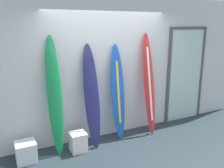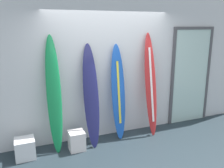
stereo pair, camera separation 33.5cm
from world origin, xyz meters
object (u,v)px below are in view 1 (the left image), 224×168
object	(u,v)px
surfboard_emerald	(55,96)
surfboard_crimson	(149,85)
display_block_left	(26,152)
surfboard_cobalt	(118,93)
display_block_center	(78,142)
surfboard_navy	(92,97)
glass_door	(185,73)

from	to	relation	value
surfboard_emerald	surfboard_crimson	world-z (taller)	surfboard_crimson
surfboard_crimson	display_block_left	xyz separation A→B (m)	(-2.51, -0.08, -0.86)
surfboard_cobalt	display_block_center	xyz separation A→B (m)	(-0.91, -0.19, -0.76)
surfboard_navy	glass_door	world-z (taller)	glass_door
display_block_center	surfboard_emerald	bearing A→B (deg)	153.93
surfboard_navy	surfboard_crimson	distance (m)	1.28
display_block_left	glass_door	xyz separation A→B (m)	(3.70, 0.31, 0.96)
surfboard_crimson	glass_door	bearing A→B (deg)	10.92
display_block_left	display_block_center	world-z (taller)	display_block_center
surfboard_crimson	surfboard_emerald	bearing A→B (deg)	179.23
surfboard_navy	surfboard_crimson	bearing A→B (deg)	0.45
surfboard_cobalt	surfboard_emerald	bearing A→B (deg)	-178.65
display_block_left	display_block_center	bearing A→B (deg)	-3.71
surfboard_emerald	display_block_left	world-z (taller)	surfboard_emerald
surfboard_cobalt	glass_door	size ratio (longest dim) A/B	0.86
glass_door	surfboard_navy	bearing A→B (deg)	-174.45
surfboard_emerald	display_block_center	bearing A→B (deg)	-26.07
surfboard_emerald	display_block_left	distance (m)	1.04
display_block_left	display_block_center	xyz separation A→B (m)	(0.89, -0.06, 0.00)
surfboard_cobalt	surfboard_crimson	size ratio (longest dim) A/B	0.90
display_block_left	surfboard_crimson	bearing A→B (deg)	1.82
display_block_left	glass_door	world-z (taller)	glass_door
surfboard_navy	surfboard_crimson	size ratio (longest dim) A/B	0.91
surfboard_crimson	surfboard_navy	bearing A→B (deg)	-179.55
surfboard_navy	display_block_left	world-z (taller)	surfboard_navy
display_block_left	glass_door	distance (m)	3.83
surfboard_navy	glass_door	xyz separation A→B (m)	(2.47, 0.24, 0.19)
display_block_left	surfboard_emerald	bearing A→B (deg)	10.71
surfboard_navy	display_block_center	size ratio (longest dim) A/B	5.44
surfboard_emerald	surfboard_cobalt	world-z (taller)	surfboard_emerald
surfboard_emerald	surfboard_crimson	xyz separation A→B (m)	(1.95, -0.03, -0.01)
surfboard_navy	surfboard_cobalt	bearing A→B (deg)	6.47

